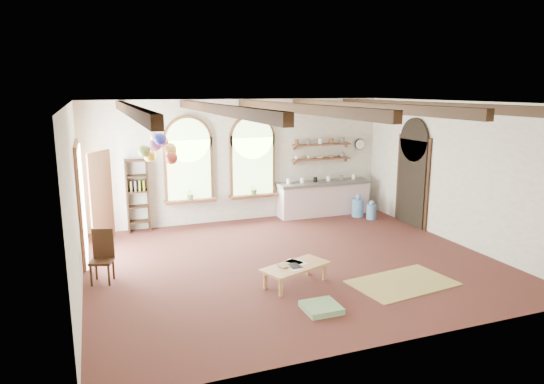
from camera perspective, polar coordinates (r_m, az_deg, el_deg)
name	(u,v)px	position (r m, az deg, el deg)	size (l,w,h in m)	color
floor	(292,261)	(10.01, 2.35, -8.17)	(8.00, 8.00, 0.00)	#502321
ceiling_beams	(293,108)	(9.40, 2.52, 9.86)	(6.20, 6.80, 0.18)	#341C10
window_left	(189,163)	(12.42, -9.78, 3.42)	(1.30, 0.28, 2.20)	brown
window_right	(253,159)	(12.84, -2.30, 3.86)	(1.30, 0.28, 2.20)	brown
left_doorway	(81,203)	(10.70, -21.51, -1.25)	(0.10, 1.90, 2.50)	brown
right_doorway	(412,183)	(12.91, 16.11, 1.04)	(0.10, 1.30, 2.40)	black
kitchen_counter	(323,198)	(13.60, 6.08, -0.69)	(2.68, 0.62, 0.94)	beige
wall_shelf_lower	(321,159)	(13.56, 5.84, 3.90)	(1.70, 0.24, 0.04)	brown
wall_shelf_upper	(322,145)	(13.51, 5.87, 5.58)	(1.70, 0.24, 0.04)	brown
wall_clock	(360,144)	(14.17, 10.30, 5.54)	(0.32, 0.32, 0.04)	black
bookshelf	(138,196)	(12.27, -15.53, -0.42)	(0.53, 0.32, 1.80)	#341C10
coffee_table	(296,268)	(8.79, 2.79, -8.89)	(1.38, 0.98, 0.36)	tan
side_chair	(102,267)	(9.42, -19.32, -8.37)	(0.48, 0.48, 0.97)	#341C10
floor_mat	(403,283)	(9.25, 15.10, -10.27)	(1.84, 1.14, 0.02)	tan
floor_cushion	(321,308)	(7.96, 5.82, -13.37)	(0.56, 0.56, 0.10)	#769F6E
water_jug_a	(358,207)	(13.58, 10.06, -1.71)	(0.33, 0.33, 0.63)	#5B90C3
water_jug_b	(371,211)	(13.37, 11.62, -2.21)	(0.27, 0.27, 0.51)	#5B90C3
balloon_cluster	(161,148)	(9.65, -12.91, 5.02)	(0.76, 0.86, 1.15)	white
table_book	(280,267)	(8.69, 0.92, -8.76)	(0.17, 0.24, 0.02)	olive
tablet	(295,266)	(8.74, 2.67, -8.68)	(0.19, 0.28, 0.01)	black
potted_plant_left	(191,194)	(12.46, -9.56, -0.21)	(0.27, 0.23, 0.30)	#598C4C
potted_plant_right	(254,189)	(12.87, -2.12, 0.35)	(0.27, 0.23, 0.30)	#598C4C
shelf_cup_a	(297,158)	(13.24, 2.92, 4.05)	(0.12, 0.10, 0.10)	white
shelf_cup_b	(308,157)	(13.38, 4.30, 4.10)	(0.10, 0.10, 0.09)	beige
shelf_bowl_a	(320,157)	(13.53, 5.65, 4.08)	(0.22, 0.22, 0.05)	beige
shelf_bowl_b	(331,157)	(13.69, 6.97, 4.16)	(0.20, 0.20, 0.06)	#8C664C
shelf_vase	(342,154)	(13.84, 8.27, 4.48)	(0.18, 0.18, 0.19)	slate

